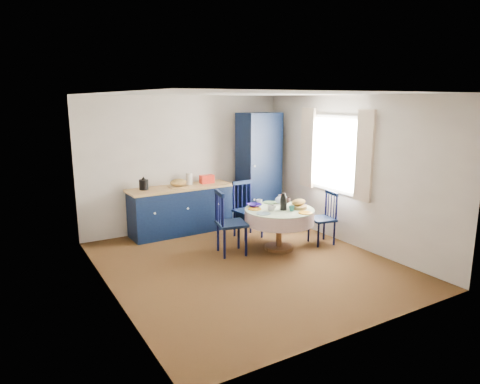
% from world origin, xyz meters
% --- Properties ---
extents(floor, '(4.50, 4.50, 0.00)m').
position_xyz_m(floor, '(0.00, 0.00, 0.00)').
color(floor, black).
rests_on(floor, ground).
extents(ceiling, '(4.50, 4.50, 0.00)m').
position_xyz_m(ceiling, '(0.00, 0.00, 2.50)').
color(ceiling, white).
rests_on(ceiling, wall_back).
extents(wall_back, '(4.00, 0.02, 2.50)m').
position_xyz_m(wall_back, '(0.00, 2.25, 1.25)').
color(wall_back, beige).
rests_on(wall_back, floor).
extents(wall_left, '(0.02, 4.50, 2.50)m').
position_xyz_m(wall_left, '(-2.00, 0.00, 1.25)').
color(wall_left, beige).
rests_on(wall_left, floor).
extents(wall_right, '(0.02, 4.50, 2.50)m').
position_xyz_m(wall_right, '(2.00, 0.00, 1.25)').
color(wall_right, beige).
rests_on(wall_right, floor).
extents(window, '(0.10, 1.74, 1.45)m').
position_xyz_m(window, '(1.95, 0.30, 1.52)').
color(window, white).
rests_on(window, wall_right).
extents(kitchen_counter, '(1.96, 0.66, 1.11)m').
position_xyz_m(kitchen_counter, '(-0.23, 1.96, 0.45)').
color(kitchen_counter, black).
rests_on(kitchen_counter, floor).
extents(pantry_cabinet, '(0.79, 0.59, 2.18)m').
position_xyz_m(pantry_cabinet, '(1.40, 1.85, 1.09)').
color(pantry_cabinet, black).
rests_on(pantry_cabinet, floor).
extents(dining_table, '(1.13, 1.13, 0.96)m').
position_xyz_m(dining_table, '(0.81, 0.30, 0.57)').
color(dining_table, '#532F17').
rests_on(dining_table, floor).
extents(chair_left, '(0.53, 0.55, 1.04)m').
position_xyz_m(chair_left, '(-0.02, 0.52, 0.52)').
color(chair_left, black).
rests_on(chair_left, floor).
extents(chair_far, '(0.48, 0.46, 1.00)m').
position_xyz_m(chair_far, '(0.69, 1.14, 0.51)').
color(chair_far, black).
rests_on(chair_far, floor).
extents(chair_right, '(0.45, 0.46, 0.90)m').
position_xyz_m(chair_right, '(1.63, 0.15, 0.46)').
color(chair_right, black).
rests_on(chair_right, floor).
extents(mug_a, '(0.12, 0.12, 0.09)m').
position_xyz_m(mug_a, '(0.62, 0.28, 0.73)').
color(mug_a, silver).
rests_on(mug_a, dining_table).
extents(mug_b, '(0.09, 0.09, 0.09)m').
position_xyz_m(mug_b, '(0.89, 0.09, 0.72)').
color(mug_b, '#276D67').
rests_on(mug_b, dining_table).
extents(mug_c, '(0.12, 0.12, 0.09)m').
position_xyz_m(mug_c, '(1.16, 0.58, 0.73)').
color(mug_c, black).
rests_on(mug_c, dining_table).
extents(mug_d, '(0.10, 0.10, 0.10)m').
position_xyz_m(mug_d, '(0.66, 0.69, 0.73)').
color(mug_d, silver).
rests_on(mug_d, dining_table).
extents(cobalt_bowl, '(0.22, 0.22, 0.06)m').
position_xyz_m(cobalt_bowl, '(0.52, 0.62, 0.71)').
color(cobalt_bowl, '#1B0A7D').
rests_on(cobalt_bowl, dining_table).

